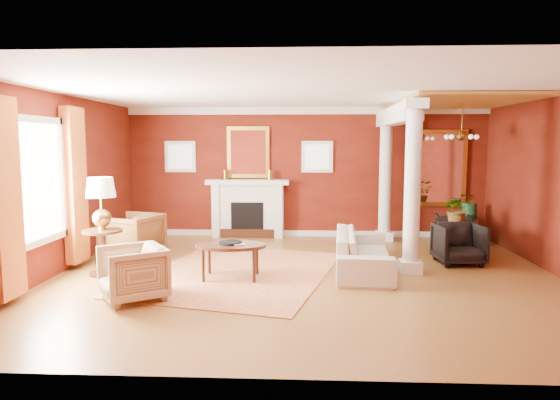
# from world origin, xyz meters

# --- Properties ---
(ground) EXTENTS (8.00, 8.00, 0.00)m
(ground) POSITION_xyz_m (0.00, 0.00, 0.00)
(ground) COLOR brown
(ground) RESTS_ON ground
(room_shell) EXTENTS (8.04, 7.04, 2.92)m
(room_shell) POSITION_xyz_m (0.00, 0.00, 2.02)
(room_shell) COLOR #641A0D
(room_shell) RESTS_ON ground
(fireplace) EXTENTS (1.85, 0.42, 1.29)m
(fireplace) POSITION_xyz_m (-1.30, 3.32, 0.65)
(fireplace) COLOR silver
(fireplace) RESTS_ON ground
(overmantel_mirror) EXTENTS (0.95, 0.07, 1.15)m
(overmantel_mirror) POSITION_xyz_m (-1.30, 3.45, 1.90)
(overmantel_mirror) COLOR gold
(overmantel_mirror) RESTS_ON fireplace
(flank_window_left) EXTENTS (0.70, 0.07, 0.70)m
(flank_window_left) POSITION_xyz_m (-2.85, 3.46, 1.80)
(flank_window_left) COLOR silver
(flank_window_left) RESTS_ON room_shell
(flank_window_right) EXTENTS (0.70, 0.07, 0.70)m
(flank_window_right) POSITION_xyz_m (0.25, 3.46, 1.80)
(flank_window_right) COLOR silver
(flank_window_right) RESTS_ON room_shell
(left_window) EXTENTS (0.21, 2.55, 2.60)m
(left_window) POSITION_xyz_m (-3.89, -0.60, 1.42)
(left_window) COLOR white
(left_window) RESTS_ON room_shell
(column_front) EXTENTS (0.36, 0.36, 2.80)m
(column_front) POSITION_xyz_m (1.70, 0.30, 1.43)
(column_front) COLOR silver
(column_front) RESTS_ON ground
(column_back) EXTENTS (0.36, 0.36, 2.80)m
(column_back) POSITION_xyz_m (1.70, 3.00, 1.43)
(column_back) COLOR silver
(column_back) RESTS_ON ground
(header_beam) EXTENTS (0.30, 3.20, 0.32)m
(header_beam) POSITION_xyz_m (1.70, 1.90, 2.62)
(header_beam) COLOR silver
(header_beam) RESTS_ON column_front
(amber_ceiling) EXTENTS (2.30, 3.40, 0.04)m
(amber_ceiling) POSITION_xyz_m (2.85, 1.75, 2.87)
(amber_ceiling) COLOR gold
(amber_ceiling) RESTS_ON room_shell
(dining_mirror) EXTENTS (1.30, 0.07, 1.70)m
(dining_mirror) POSITION_xyz_m (2.90, 3.45, 1.55)
(dining_mirror) COLOR gold
(dining_mirror) RESTS_ON room_shell
(chandelier) EXTENTS (0.60, 0.62, 0.75)m
(chandelier) POSITION_xyz_m (2.90, 1.80, 2.25)
(chandelier) COLOR #A47C33
(chandelier) RESTS_ON room_shell
(crown_trim) EXTENTS (8.00, 0.08, 0.16)m
(crown_trim) POSITION_xyz_m (0.00, 3.46, 2.82)
(crown_trim) COLOR silver
(crown_trim) RESTS_ON room_shell
(base_trim) EXTENTS (8.00, 0.08, 0.12)m
(base_trim) POSITION_xyz_m (0.00, 3.46, 0.06)
(base_trim) COLOR silver
(base_trim) RESTS_ON ground
(rug) EXTENTS (3.57, 4.25, 0.01)m
(rug) POSITION_xyz_m (-1.09, 0.14, 0.01)
(rug) COLOR maroon
(rug) RESTS_ON ground
(sofa) EXTENTS (0.81, 2.28, 0.88)m
(sofa) POSITION_xyz_m (0.94, 0.38, 0.44)
(sofa) COLOR beige
(sofa) RESTS_ON ground
(armchair_leopard) EXTENTS (1.08, 1.12, 0.92)m
(armchair_leopard) POSITION_xyz_m (-3.17, 1.05, 0.46)
(armchair_leopard) COLOR black
(armchair_leopard) RESTS_ON ground
(armchair_stripe) EXTENTS (1.05, 1.07, 0.81)m
(armchair_stripe) POSITION_xyz_m (-2.33, -1.32, 0.41)
(armchair_stripe) COLOR tan
(armchair_stripe) RESTS_ON ground
(coffee_table) EXTENTS (1.10, 1.10, 0.55)m
(coffee_table) POSITION_xyz_m (-1.17, -0.21, 0.51)
(coffee_table) COLOR black
(coffee_table) RESTS_ON ground
(coffee_book) EXTENTS (0.17, 0.09, 0.24)m
(coffee_book) POSITION_xyz_m (-1.13, -0.29, 0.67)
(coffee_book) COLOR black
(coffee_book) RESTS_ON coffee_table
(side_table) EXTENTS (0.63, 0.63, 1.57)m
(side_table) POSITION_xyz_m (-3.25, -0.06, 1.07)
(side_table) COLOR black
(side_table) RESTS_ON ground
(dining_table) EXTENTS (0.97, 1.59, 0.84)m
(dining_table) POSITION_xyz_m (2.94, 1.97, 0.42)
(dining_table) COLOR black
(dining_table) RESTS_ON ground
(dining_chair_near) EXTENTS (0.81, 0.77, 0.78)m
(dining_chair_near) POSITION_xyz_m (2.67, 0.93, 0.39)
(dining_chair_near) COLOR black
(dining_chair_near) RESTS_ON ground
(dining_chair_far) EXTENTS (0.78, 0.75, 0.69)m
(dining_chair_far) POSITION_xyz_m (3.08, 2.72, 0.35)
(dining_chair_far) COLOR black
(dining_chair_far) RESTS_ON ground
(green_urn) EXTENTS (0.35, 0.35, 0.84)m
(green_urn) POSITION_xyz_m (3.50, 3.00, 0.33)
(green_urn) COLOR #144022
(green_urn) RESTS_ON ground
(potted_plant) EXTENTS (0.65, 0.71, 0.48)m
(potted_plant) POSITION_xyz_m (2.92, 1.92, 1.08)
(potted_plant) COLOR #26591E
(potted_plant) RESTS_ON dining_table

